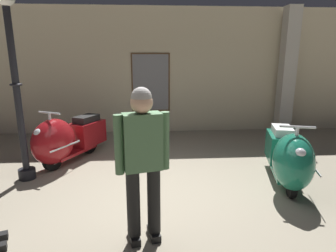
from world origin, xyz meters
name	(u,v)px	position (x,y,z in m)	size (l,w,h in m)	color
ground_plane	(157,197)	(0.00, 0.00, 0.00)	(60.00, 60.00, 0.00)	gray
showroom_back_wall	(157,71)	(0.13, 4.03, 1.68)	(18.00, 0.63, 3.37)	beige
scooter_0	(65,139)	(-1.76, 1.52, 0.51)	(1.29, 1.85, 1.11)	black
scooter_1	(289,157)	(2.12, 0.23, 0.50)	(0.97, 1.88, 1.11)	black
lamppost	(15,77)	(-2.25, 0.84, 1.75)	(0.30, 0.30, 3.11)	black
visitor_1	(143,156)	(-0.18, -1.01, 1.03)	(0.59, 0.35, 1.78)	black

